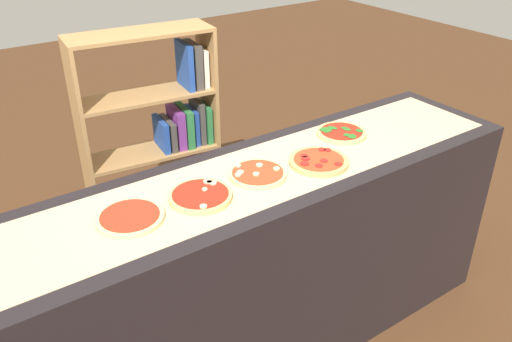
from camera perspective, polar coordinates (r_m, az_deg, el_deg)
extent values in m
cube|color=black|center=(2.38, 0.00, -10.47)|extent=(2.46, 0.58, 0.95)
cube|color=tan|center=(2.10, 0.00, -0.45)|extent=(2.33, 0.44, 0.00)
cylinder|color=#E5C17F|center=(1.89, -13.40, -4.89)|extent=(0.24, 0.24, 0.02)
cylinder|color=red|center=(1.88, -13.43, -4.66)|extent=(0.21, 0.21, 0.00)
cylinder|color=#DBB26B|center=(1.96, -5.99, -2.71)|extent=(0.24, 0.24, 0.02)
cylinder|color=#AD2314|center=(1.95, -6.01, -2.43)|extent=(0.21, 0.21, 0.00)
cylinder|color=#C6B28E|center=(1.97, -5.54, -1.97)|extent=(0.02, 0.02, 0.01)
cylinder|color=#C6B28E|center=(2.01, -5.04, -1.20)|extent=(0.02, 0.02, 0.01)
cylinder|color=#C6B28E|center=(1.87, -5.68, -3.80)|extent=(0.03, 0.03, 0.01)
cylinder|color=#C6B28E|center=(2.02, -5.25, -1.13)|extent=(0.03, 0.03, 0.01)
cylinder|color=#C6B28E|center=(2.01, -4.63, -1.29)|extent=(0.03, 0.03, 0.01)
cylinder|color=#E5C17F|center=(2.09, 0.19, -0.36)|extent=(0.23, 0.23, 0.02)
cylinder|color=red|center=(2.09, 0.19, -0.12)|extent=(0.20, 0.20, 0.00)
cylinder|color=#C6B28E|center=(2.08, -1.69, -0.12)|extent=(0.03, 0.03, 0.01)
cylinder|color=#C6B28E|center=(2.06, -1.95, -0.42)|extent=(0.02, 0.02, 0.01)
cylinder|color=#C6B28E|center=(2.10, 2.21, 0.26)|extent=(0.03, 0.03, 0.01)
cylinder|color=#C6B28E|center=(2.13, 0.37, 0.65)|extent=(0.03, 0.03, 0.01)
cylinder|color=#C6B28E|center=(2.12, -1.93, 0.57)|extent=(0.02, 0.02, 0.01)
cylinder|color=#C6B28E|center=(2.06, 0.01, -0.32)|extent=(0.03, 0.03, 0.01)
cylinder|color=tan|center=(2.20, 6.76, 1.02)|extent=(0.25, 0.25, 0.02)
cylinder|color=red|center=(2.19, 6.77, 1.25)|extent=(0.21, 0.21, 0.00)
cylinder|color=maroon|center=(2.16, 8.82, 0.77)|extent=(0.03, 0.03, 0.00)
cylinder|color=maroon|center=(2.27, 7.11, 2.31)|extent=(0.03, 0.03, 0.00)
cylinder|color=maroon|center=(2.15, 5.25, 0.82)|extent=(0.04, 0.04, 0.00)
cylinder|color=maroon|center=(2.18, 7.32, 1.12)|extent=(0.03, 0.03, 0.00)
cylinder|color=maroon|center=(2.19, 5.36, 1.36)|extent=(0.04, 0.04, 0.00)
cylinder|color=maroon|center=(2.27, 7.71, 2.26)|extent=(0.03, 0.03, 0.00)
cylinder|color=maroon|center=(2.14, 6.79, 0.59)|extent=(0.03, 0.03, 0.00)
cylinder|color=maroon|center=(2.21, 5.23, 1.63)|extent=(0.03, 0.03, 0.00)
cylinder|color=#DBB26B|center=(2.46, 9.16, 4.06)|extent=(0.23, 0.23, 0.02)
cylinder|color=#AD2314|center=(2.46, 9.18, 4.26)|extent=(0.19, 0.19, 0.00)
ellipsoid|color=#286B23|center=(2.47, 9.79, 4.45)|extent=(0.04, 0.05, 0.00)
ellipsoid|color=#286B23|center=(2.47, 11.07, 4.29)|extent=(0.05, 0.05, 0.00)
ellipsoid|color=#286B23|center=(2.42, 9.70, 3.87)|extent=(0.04, 0.03, 0.00)
ellipsoid|color=#286B23|center=(2.41, 10.14, 3.75)|extent=(0.04, 0.04, 0.00)
ellipsoid|color=#286B23|center=(2.49, 9.50, 4.60)|extent=(0.04, 0.04, 0.00)
ellipsoid|color=#286B23|center=(2.45, 7.28, 4.38)|extent=(0.04, 0.05, 0.00)
ellipsoid|color=#286B23|center=(2.41, 10.46, 3.74)|extent=(0.04, 0.05, 0.00)
ellipsoid|color=#286B23|center=(2.48, 8.25, 4.64)|extent=(0.04, 0.05, 0.00)
ellipsoid|color=#286B23|center=(2.47, 7.84, 4.53)|extent=(0.04, 0.04, 0.00)
ellipsoid|color=#286B23|center=(2.47, 7.38, 4.57)|extent=(0.04, 0.04, 0.00)
ellipsoid|color=#286B23|center=(2.40, 10.19, 3.61)|extent=(0.03, 0.04, 0.00)
ellipsoid|color=#286B23|center=(2.44, 7.70, 4.26)|extent=(0.04, 0.02, 0.00)
cube|color=#A87A47|center=(3.07, -4.93, 3.49)|extent=(0.05, 0.25, 1.32)
cube|color=#A87A47|center=(2.90, -17.73, 0.47)|extent=(0.05, 0.25, 1.32)
cube|color=#A87A47|center=(3.31, -10.07, -8.06)|extent=(0.71, 0.32, 0.02)
cube|color=#47423D|center=(3.34, -5.10, -5.12)|extent=(0.05, 0.17, 0.20)
cube|color=#234799|center=(3.31, -5.75, -4.88)|extent=(0.06, 0.20, 0.25)
cube|color=gold|center=(3.29, -6.52, -5.14)|extent=(0.06, 0.21, 0.25)
cube|color=orange|center=(3.30, -7.16, -5.65)|extent=(0.06, 0.21, 0.20)
cube|color=orange|center=(3.27, -7.86, -5.51)|extent=(0.06, 0.15, 0.25)
cube|color=#A87A47|center=(3.13, -10.59, -3.29)|extent=(0.71, 0.32, 0.02)
cube|color=orange|center=(3.16, -5.32, 0.05)|extent=(0.04, 0.14, 0.23)
cube|color=#2D753D|center=(3.16, -5.85, -0.51)|extent=(0.05, 0.17, 0.18)
cube|color=#753384|center=(3.14, -6.49, -0.30)|extent=(0.05, 0.20, 0.22)
cube|color=#A87A47|center=(2.97, -11.15, 2.04)|extent=(0.71, 0.32, 0.02)
cube|color=#2D753D|center=(3.01, -5.63, 5.33)|extent=(0.05, 0.19, 0.21)
cube|color=#47423D|center=(2.99, -6.32, 5.44)|extent=(0.05, 0.17, 0.24)
cube|color=#234799|center=(2.99, -6.92, 4.93)|extent=(0.05, 0.17, 0.20)
cube|color=#2D753D|center=(2.97, -7.69, 4.90)|extent=(0.06, 0.21, 0.22)
cube|color=#753384|center=(2.96, -8.55, 4.70)|extent=(0.06, 0.20, 0.21)
cube|color=#47423D|center=(2.96, -9.40, 4.05)|extent=(0.05, 0.20, 0.16)
cube|color=#234799|center=(2.94, -10.16, 3.95)|extent=(0.05, 0.20, 0.17)
cube|color=#A87A47|center=(2.84, -11.78, 7.91)|extent=(0.71, 0.32, 0.02)
cube|color=silver|center=(2.90, -5.92, 11.11)|extent=(0.04, 0.16, 0.20)
cube|color=#47423D|center=(2.88, -6.78, 11.31)|extent=(0.06, 0.19, 0.24)
cube|color=#234799|center=(2.86, -7.68, 11.21)|extent=(0.05, 0.19, 0.24)
cube|color=#A87A47|center=(2.74, -12.48, 14.27)|extent=(0.71, 0.32, 0.02)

